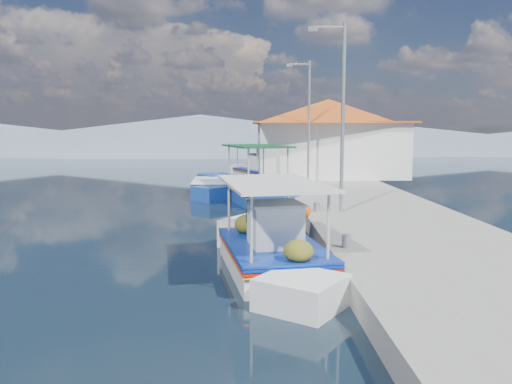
{
  "coord_description": "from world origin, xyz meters",
  "views": [
    {
      "loc": [
        1.56,
        -14.21,
        3.18
      ],
      "look_at": [
        1.8,
        0.83,
        1.3
      ],
      "focal_mm": 35.35,
      "sensor_mm": 36.0,
      "label": 1
    }
  ],
  "objects": [
    {
      "name": "ground",
      "position": [
        0.0,
        0.0,
        0.0
      ],
      "size": [
        160.0,
        160.0,
        0.0
      ],
      "primitive_type": "plane",
      "color": "black",
      "rests_on": "ground"
    },
    {
      "name": "mountain_ridge",
      "position": [
        6.54,
        56.0,
        2.04
      ],
      "size": [
        171.4,
        96.0,
        5.5
      ],
      "color": "slate",
      "rests_on": "ground"
    },
    {
      "name": "bollards",
      "position": [
        3.8,
        5.25,
        0.65
      ],
      "size": [
        0.2,
        17.2,
        0.3
      ],
      "color": "#A5A8AD",
      "rests_on": "quay"
    },
    {
      "name": "lamp_post_near",
      "position": [
        4.51,
        2.0,
        3.85
      ],
      "size": [
        1.21,
        0.14,
        6.0
      ],
      "color": "#A5A8AD",
      "rests_on": "quay"
    },
    {
      "name": "caique_far",
      "position": [
        2.2,
        17.82,
        0.43
      ],
      "size": [
        3.67,
        6.06,
        2.33
      ],
      "rotation": [
        0.0,
        0.0,
        -0.42
      ],
      "color": "white",
      "rests_on": "ground"
    },
    {
      "name": "caique_green_canopy",
      "position": [
        1.97,
        8.07,
        0.41
      ],
      "size": [
        3.47,
        7.09,
        2.75
      ],
      "rotation": [
        0.0,
        0.0,
        -0.27
      ],
      "color": "#19439B",
      "rests_on": "ground"
    },
    {
      "name": "caique_blue_hull",
      "position": [
        -0.17,
        10.23,
        0.3
      ],
      "size": [
        1.94,
        6.19,
        1.1
      ],
      "rotation": [
        0.0,
        0.0,
        -0.03
      ],
      "color": "#19439B",
      "rests_on": "ground"
    },
    {
      "name": "harbor_building",
      "position": [
        6.2,
        15.0,
        2.78
      ],
      "size": [
        10.49,
        10.49,
        4.4
      ],
      "color": "silver",
      "rests_on": "quay"
    },
    {
      "name": "quay",
      "position": [
        5.9,
        6.0,
        0.25
      ],
      "size": [
        5.0,
        44.0,
        0.5
      ],
      "primitive_type": "cube",
      "color": "gray",
      "rests_on": "ground"
    },
    {
      "name": "lamp_post_far",
      "position": [
        4.51,
        11.0,
        3.85
      ],
      "size": [
        1.21,
        0.14,
        6.0
      ],
      "color": "#A5A8AD",
      "rests_on": "quay"
    },
    {
      "name": "main_caique",
      "position": [
        2.12,
        -3.11,
        0.43
      ],
      "size": [
        2.72,
        6.72,
        2.25
      ],
      "rotation": [
        0.0,
        0.0,
        -0.17
      ],
      "color": "white",
      "rests_on": "ground"
    }
  ]
}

